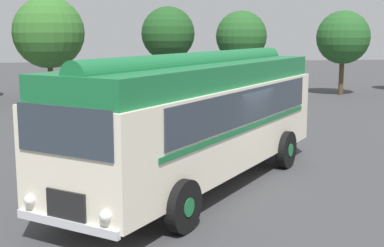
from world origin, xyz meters
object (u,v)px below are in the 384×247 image
Objects in this scene: car_near_left at (87,94)px; vintage_bus at (200,114)px; car_mid_left at (142,94)px; car_mid_right at (194,92)px.

vintage_bus is at bearing -76.10° from car_near_left.
car_mid_left is (2.81, -0.52, 0.00)m from car_near_left.
car_near_left is at bearing 103.90° from vintage_bus.
vintage_bus reaches higher than car_mid_right.
vintage_bus is 2.16× the size of car_near_left.
car_near_left and car_mid_left have the same top height.
vintage_bus is 2.15× the size of car_mid_left.
car_mid_right is (2.80, 0.54, 0.00)m from car_mid_left.
car_mid_left is (-0.76, 13.90, -1.05)m from vintage_bus.
car_mid_left is at bearing 93.13° from vintage_bus.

